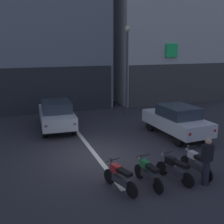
# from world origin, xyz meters

# --- Properties ---
(ground_plane) EXTENTS (120.00, 120.00, 0.00)m
(ground_plane) POSITION_xyz_m (0.00, 0.00, 0.00)
(ground_plane) COLOR #333338
(lane_centre_line) EXTENTS (0.20, 18.00, 0.01)m
(lane_centre_line) POSITION_xyz_m (0.00, 6.00, 0.00)
(lane_centre_line) COLOR silver
(lane_centre_line) RESTS_ON ground
(car_silver_crossing_near) EXTENTS (2.00, 4.20, 1.64)m
(car_silver_crossing_near) POSITION_xyz_m (-0.96, 4.59, 0.89)
(car_silver_crossing_near) COLOR black
(car_silver_crossing_near) RESTS_ON ground
(car_white_parked_kerbside) EXTENTS (1.93, 4.17, 1.64)m
(car_white_parked_kerbside) POSITION_xyz_m (4.69, 1.22, 0.89)
(car_white_parked_kerbside) COLOR black
(car_white_parked_kerbside) RESTS_ON ground
(car_grey_down_street) EXTENTS (1.82, 4.13, 1.64)m
(car_grey_down_street) POSITION_xyz_m (2.01, 12.31, 0.89)
(car_grey_down_street) COLOR black
(car_grey_down_street) RESTS_ON ground
(street_lamp) EXTENTS (0.36, 0.36, 5.86)m
(street_lamp) POSITION_xyz_m (4.04, 6.31, 3.64)
(street_lamp) COLOR #47474C
(street_lamp) RESTS_ON ground
(motorcycle_red_row_leftmost) EXTENTS (0.67, 1.61, 0.98)m
(motorcycle_red_row_leftmost) POSITION_xyz_m (-0.11, -2.89, 0.46)
(motorcycle_red_row_leftmost) COLOR black
(motorcycle_red_row_leftmost) RESTS_ON ground
(motorcycle_green_row_left_mid) EXTENTS (0.55, 1.67, 0.98)m
(motorcycle_green_row_left_mid) POSITION_xyz_m (0.91, -2.93, 0.46)
(motorcycle_green_row_left_mid) COLOR black
(motorcycle_green_row_left_mid) RESTS_ON ground
(motorcycle_black_row_centre) EXTENTS (0.65, 1.62, 0.98)m
(motorcycle_black_row_centre) POSITION_xyz_m (1.92, -2.96, 0.46)
(motorcycle_black_row_centre) COLOR black
(motorcycle_black_row_centre) RESTS_ON ground
(motorcycle_white_row_right_mid) EXTENTS (0.55, 1.67, 0.98)m
(motorcycle_white_row_right_mid) POSITION_xyz_m (2.93, -2.81, 0.46)
(motorcycle_white_row_right_mid) COLOR black
(motorcycle_white_row_right_mid) RESTS_ON ground
(person_by_motorcycles) EXTENTS (0.39, 0.27, 1.67)m
(person_by_motorcycles) POSITION_xyz_m (2.77, -3.55, 0.86)
(person_by_motorcycles) COLOR #23232D
(person_by_motorcycles) RESTS_ON ground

